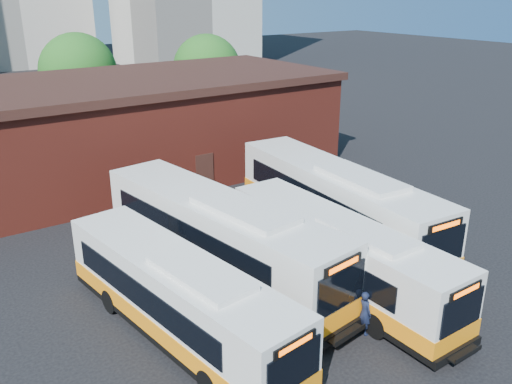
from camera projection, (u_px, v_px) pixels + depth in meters
ground at (315, 310)px, 21.13m from camera, size 220.00×220.00×0.00m
bus_west at (178, 300)px, 19.07m from camera, size 3.91×12.03×3.23m
bus_midwest at (219, 241)px, 23.04m from camera, size 4.63×14.01×3.76m
bus_mideast at (339, 258)px, 22.05m from camera, size 2.64×12.03×3.27m
bus_east at (336, 205)px, 26.79m from camera, size 3.81×13.98×3.77m
transit_worker at (365, 313)px, 19.44m from camera, size 0.47×0.66×1.71m
depot_building at (118, 127)px, 35.40m from camera, size 28.60×12.60×6.40m
tree_mid at (78, 71)px, 46.61m from camera, size 6.56×6.56×8.36m
tree_east at (207, 68)px, 50.23m from camera, size 6.24×6.24×7.96m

